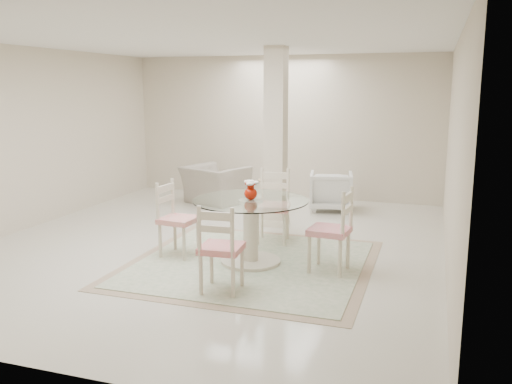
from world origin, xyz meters
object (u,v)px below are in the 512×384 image
(dining_chair_north, at_px, (274,200))
(side_table, at_px, (273,196))
(dining_chair_east, at_px, (336,224))
(dining_chair_south, at_px, (219,242))
(dining_chair_west, at_px, (174,213))
(red_vase, at_px, (251,190))
(recliner_taupe, at_px, (215,185))
(column, at_px, (276,138))
(armchair_white, at_px, (331,191))
(dining_table, at_px, (251,231))

(dining_chair_north, height_order, side_table, dining_chair_north)
(dining_chair_north, bearing_deg, dining_chair_east, -53.45)
(dining_chair_south, xyz_separation_m, side_table, (-0.60, 3.93, -0.30))
(dining_chair_east, height_order, dining_chair_north, dining_chair_north)
(dining_chair_south, bearing_deg, dining_chair_east, -139.45)
(dining_chair_west, bearing_deg, dining_chair_north, -39.09)
(red_vase, bearing_deg, dining_chair_south, -89.42)
(dining_chair_north, distance_m, dining_chair_south, 2.04)
(side_table, bearing_deg, dining_chair_east, -61.11)
(red_vase, bearing_deg, recliner_taupe, 119.43)
(column, relative_size, armchair_white, 3.67)
(dining_table, height_order, dining_chair_west, dining_chair_west)
(column, bearing_deg, dining_chair_west, -111.60)
(red_vase, relative_size, dining_chair_south, 0.23)
(dining_chair_north, distance_m, armchair_white, 2.25)
(column, relative_size, dining_chair_east, 2.47)
(dining_chair_east, bearing_deg, dining_table, -84.43)
(dining_chair_west, bearing_deg, dining_chair_south, -129.33)
(dining_chair_north, bearing_deg, dining_chair_west, -143.33)
(dining_chair_west, height_order, armchair_white, dining_chair_west)
(red_vase, height_order, dining_chair_north, dining_chair_north)
(dining_chair_south, bearing_deg, column, -89.43)
(red_vase, xyz_separation_m, dining_chair_west, (-1.02, 0.00, -0.36))
(column, distance_m, dining_chair_south, 3.06)
(column, distance_m, recliner_taupe, 2.17)
(red_vase, height_order, recliner_taupe, red_vase)
(dining_table, distance_m, dining_chair_north, 1.04)
(dining_chair_west, bearing_deg, dining_chair_east, -84.69)
(dining_chair_east, bearing_deg, armchair_white, -162.93)
(dining_chair_east, xyz_separation_m, side_table, (-1.61, 2.92, -0.33))
(recliner_taupe, xyz_separation_m, side_table, (1.17, -0.20, -0.09))
(recliner_taupe, xyz_separation_m, armchair_white, (2.13, 0.10, -0.01))
(dining_chair_east, xyz_separation_m, armchair_white, (-0.65, 3.22, -0.24))
(dining_table, height_order, dining_chair_north, dining_chair_north)
(dining_chair_north, relative_size, recliner_taupe, 1.06)
(column, xyz_separation_m, side_table, (-0.33, 0.99, -1.10))
(dining_chair_east, relative_size, side_table, 2.05)
(column, distance_m, red_vase, 1.99)
(dining_table, bearing_deg, recliner_taupe, 119.42)
(dining_chair_south, bearing_deg, dining_chair_west, -49.34)
(dining_chair_north, bearing_deg, armchair_white, 71.17)
(armchair_white, bearing_deg, column, 53.54)
(column, relative_size, dining_chair_north, 2.44)
(dining_table, bearing_deg, dining_chair_east, -0.08)
(red_vase, xyz_separation_m, side_table, (-0.59, 2.91, -0.66))
(dining_chair_north, xyz_separation_m, side_table, (-0.57, 1.89, -0.34))
(dining_chair_east, bearing_deg, recliner_taupe, -132.65)
(armchair_white, bearing_deg, dining_table, 72.77)
(armchair_white, bearing_deg, recliner_taupe, -7.90)
(dining_chair_east, height_order, dining_chair_west, dining_chair_east)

